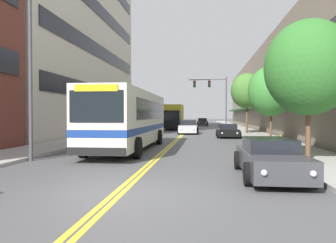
# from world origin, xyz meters

# --- Properties ---
(ground_plane) EXTENTS (240.00, 240.00, 0.00)m
(ground_plane) POSITION_xyz_m (0.00, 37.00, 0.00)
(ground_plane) COLOR #4C4C4F
(sidewalk_left) EXTENTS (3.12, 106.00, 0.14)m
(sidewalk_left) POSITION_xyz_m (-7.06, 37.00, 0.07)
(sidewalk_left) COLOR #9E9B96
(sidewalk_left) RESTS_ON ground_plane
(sidewalk_right) EXTENTS (3.12, 106.00, 0.14)m
(sidewalk_right) POSITION_xyz_m (7.06, 37.00, 0.07)
(sidewalk_right) COLOR #9E9B96
(sidewalk_right) RESTS_ON ground_plane
(centre_line) EXTENTS (0.34, 106.00, 0.01)m
(centre_line) POSITION_xyz_m (0.00, 37.00, 0.00)
(centre_line) COLOR yellow
(centre_line) RESTS_ON ground_plane
(storefront_row_right) EXTENTS (9.10, 68.00, 10.23)m
(storefront_row_right) POSITION_xyz_m (12.85, 37.00, 5.11)
(storefront_row_right) COLOR gray
(storefront_row_right) RESTS_ON ground_plane
(city_bus) EXTENTS (2.85, 12.03, 3.30)m
(city_bus) POSITION_xyz_m (-2.14, 10.65, 1.86)
(city_bus) COLOR silver
(city_bus) RESTS_ON ground_plane
(car_navy_parked_left_near) EXTENTS (2.18, 4.36, 1.34)m
(car_navy_parked_left_near) POSITION_xyz_m (-4.44, 31.14, 0.62)
(car_navy_parked_left_near) COLOR #19234C
(car_navy_parked_left_near) RESTS_ON ground_plane
(car_dark_grey_parked_right_foreground) EXTENTS (1.98, 4.74, 1.25)m
(car_dark_grey_parked_right_foreground) POSITION_xyz_m (4.30, 2.64, 0.59)
(car_dark_grey_parked_right_foreground) COLOR #38383D
(car_dark_grey_parked_right_foreground) RESTS_ON ground_plane
(car_black_parked_right_mid) EXTENTS (2.03, 4.48, 1.21)m
(car_black_parked_right_mid) POSITION_xyz_m (4.29, 21.49, 0.56)
(car_black_parked_right_mid) COLOR black
(car_black_parked_right_mid) RESTS_ON ground_plane
(car_charcoal_moving_lead) EXTENTS (2.05, 4.26, 1.42)m
(car_charcoal_moving_lead) POSITION_xyz_m (1.88, 51.39, 0.66)
(car_charcoal_moving_lead) COLOR #232328
(car_charcoal_moving_lead) RESTS_ON ground_plane
(car_silver_moving_second) EXTENTS (2.10, 4.55, 1.46)m
(car_silver_moving_second) POSITION_xyz_m (0.52, 26.54, 0.67)
(car_silver_moving_second) COLOR #B7B7BC
(car_silver_moving_second) RESTS_ON ground_plane
(box_truck) EXTENTS (2.72, 8.03, 3.41)m
(box_truck) POSITION_xyz_m (-2.10, 37.05, 1.71)
(box_truck) COLOR black
(box_truck) RESTS_ON ground_plane
(traffic_signal_mast) EXTENTS (5.24, 0.38, 7.26)m
(traffic_signal_mast) POSITION_xyz_m (3.54, 37.72, 5.11)
(traffic_signal_mast) COLOR #47474C
(traffic_signal_mast) RESTS_ON ground_plane
(street_lamp_left_near) EXTENTS (2.29, 0.28, 8.32)m
(street_lamp_left_near) POSITION_xyz_m (-5.00, 5.23, 4.92)
(street_lamp_left_near) COLOR #47474C
(street_lamp_left_near) RESTS_ON ground_plane
(street_tree_right_near) EXTENTS (3.60, 3.60, 5.80)m
(street_tree_right_near) POSITION_xyz_m (6.48, 5.92, 3.96)
(street_tree_right_near) COLOR brown
(street_tree_right_near) RESTS_ON sidewalk_right
(street_tree_right_mid) EXTENTS (3.08, 3.08, 5.17)m
(street_tree_right_mid) POSITION_xyz_m (6.68, 14.61, 3.61)
(street_tree_right_mid) COLOR brown
(street_tree_right_mid) RESTS_ON sidewalk_right
(street_tree_right_far) EXTENTS (3.27, 3.27, 6.12)m
(street_tree_right_far) POSITION_xyz_m (6.51, 25.80, 4.45)
(street_tree_right_far) COLOR brown
(street_tree_right_far) RESTS_ON sidewalk_right
(fire_hydrant) EXTENTS (0.34, 0.26, 0.89)m
(fire_hydrant) POSITION_xyz_m (5.95, 8.29, 0.58)
(fire_hydrant) COLOR yellow
(fire_hydrant) RESTS_ON sidewalk_right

